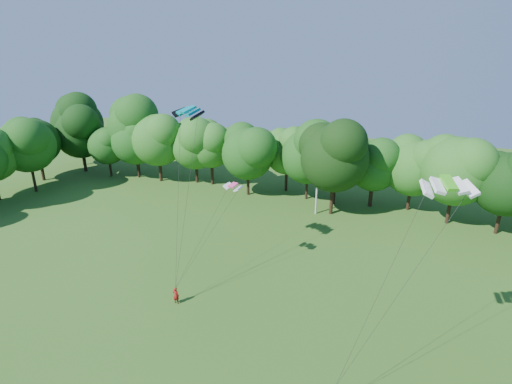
% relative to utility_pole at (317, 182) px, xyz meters
% --- Properties ---
extents(utility_pole, '(1.64, 0.77, 8.76)m').
position_rel_utility_pole_xyz_m(utility_pole, '(0.00, 0.00, 0.00)').
color(utility_pole, '#B9BAB0').
rests_on(utility_pole, ground).
extents(kite_flyer_left, '(0.59, 0.39, 1.59)m').
position_rel_utility_pole_xyz_m(kite_flyer_left, '(-7.07, -23.50, -3.69)').
color(kite_flyer_left, maroon).
rests_on(kite_flyer_left, ground).
extents(kite_teal, '(3.38, 2.53, 0.58)m').
position_rel_utility_pole_xyz_m(kite_teal, '(-7.94, -18.02, 11.48)').
color(kite_teal, '#047F86').
rests_on(kite_teal, ground).
extents(kite_green, '(3.36, 2.38, 0.64)m').
position_rel_utility_pole_xyz_m(kite_green, '(12.53, -24.15, 9.31)').
color(kite_green, green).
rests_on(kite_green, ground).
extents(kite_pink, '(1.94, 1.31, 0.31)m').
position_rel_utility_pole_xyz_m(kite_pink, '(-4.24, -17.19, 4.75)').
color(kite_pink, '#F24380').
rests_on(kite_pink, ground).
extents(tree_back_west, '(8.58, 8.58, 12.48)m').
position_rel_utility_pole_xyz_m(tree_back_west, '(-31.32, 4.52, 3.30)').
color(tree_back_west, '#352715').
rests_on(tree_back_west, ground).
extents(tree_back_center, '(9.46, 9.46, 13.76)m').
position_rel_utility_pole_xyz_m(tree_back_center, '(1.89, 0.71, 4.11)').
color(tree_back_center, '#342414').
rests_on(tree_back_center, ground).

